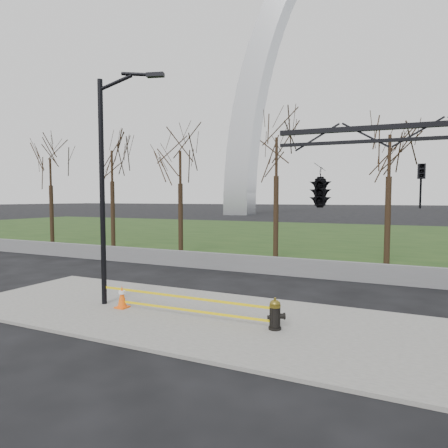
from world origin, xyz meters
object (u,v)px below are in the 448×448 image
at_px(traffic_cone, 122,297).
at_px(street_light, 108,175).
at_px(fire_hydrant, 275,315).
at_px(traffic_signal_mast, 353,187).

xyz_separation_m(traffic_cone, street_light, (-0.71, 0.22, 4.21)).
bearing_deg(fire_hydrant, traffic_signal_mast, -47.62).
distance_m(street_light, traffic_signal_mast, 8.43).
xyz_separation_m(fire_hydrant, traffic_signal_mast, (2.17, -0.92, 3.62)).
relative_size(traffic_cone, traffic_signal_mast, 0.13).
bearing_deg(traffic_cone, fire_hydrant, 1.16).
bearing_deg(street_light, traffic_signal_mast, -23.16).
relative_size(street_light, traffic_signal_mast, 1.37).
bearing_deg(traffic_signal_mast, fire_hydrant, 152.34).
xyz_separation_m(fire_hydrant, traffic_cone, (-5.47, -0.11, -0.04)).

